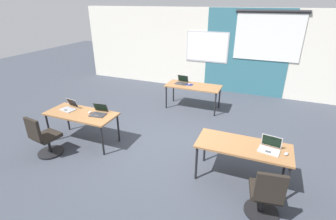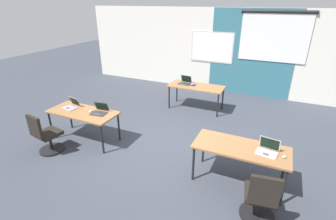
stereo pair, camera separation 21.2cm
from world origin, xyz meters
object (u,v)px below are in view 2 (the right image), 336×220
desk_far_center (196,88)px  laptop_near_left_inner (100,111)px  mouse_far_left (192,84)px  laptop_far_left (185,82)px  chair_near_left_end (46,137)px  desk_near_left (83,114)px  desk_near_right (241,150)px  laptop_near_right_end (268,150)px  chair_near_right_end (260,200)px  mouse_near_left_inner (91,111)px  mouse_near_right_end (284,157)px  laptop_near_left_end (72,106)px

desk_far_center → laptop_near_left_inner: bearing=-116.4°
mouse_far_left → laptop_far_left: bearing=170.4°
laptop_near_left_inner → mouse_far_left: 2.97m
laptop_far_left → chair_near_left_end: bearing=-110.3°
desk_near_left → laptop_far_left: 3.17m
chair_near_left_end → mouse_far_left: bearing=-110.5°
desk_near_left → desk_near_right: bearing=0.0°
desk_far_center → laptop_far_left: 0.41m
laptop_near_left_inner → laptop_near_right_end: bearing=-8.6°
desk_near_right → laptop_far_left: size_ratio=4.49×
chair_near_right_end → laptop_near_left_inner: size_ratio=2.51×
desk_near_left → desk_far_center: (1.75, 2.80, 0.00)m
mouse_near_left_inner → mouse_near_right_end: bearing=-1.5°
laptop_near_right_end → mouse_near_right_end: 0.26m
chair_near_left_end → desk_near_left: bearing=-107.5°
mouse_near_left_inner → desk_near_left: bearing=-157.9°
desk_near_right → laptop_near_left_end: laptop_near_left_end is taller
chair_near_right_end → mouse_far_left: (-2.33, 3.57, 0.36)m
mouse_near_right_end → laptop_far_left: bearing=134.2°
mouse_near_left_inner → laptop_far_left: size_ratio=0.28×
mouse_near_right_end → laptop_near_left_end: bearing=178.7°
laptop_far_left → laptop_near_left_inner: bearing=-103.7°
desk_near_right → mouse_far_left: (-1.89, 2.82, 0.08)m
chair_near_right_end → mouse_near_left_inner: 3.86m
laptop_near_left_inner → laptop_far_left: size_ratio=1.03×
laptop_near_left_inner → mouse_far_left: size_ratio=3.30×
mouse_near_left_inner → mouse_far_left: size_ratio=0.91×
desk_near_left → mouse_near_right_end: mouse_near_right_end is taller
laptop_near_left_end → desk_far_center: bearing=61.7°
mouse_far_left → desk_far_center: bearing=-9.2°
desk_near_left → mouse_near_left_inner: mouse_near_left_inner is taller
laptop_near_right_end → desk_near_right: bearing=-168.5°
laptop_near_right_end → mouse_near_left_inner: 3.74m
desk_near_right → mouse_near_left_inner: size_ratio=15.86×
laptop_near_right_end → chair_near_right_end: bearing=-78.9°
chair_near_right_end → desk_near_left: bearing=-19.3°
desk_near_right → laptop_near_right_end: size_ratio=4.31×
chair_near_left_end → mouse_far_left: chair_near_left_end is taller
desk_near_right → laptop_near_right_end: 0.43m
desk_near_right → chair_near_left_end: bearing=-169.0°
desk_near_left → laptop_near_left_end: size_ratio=4.24×
laptop_near_left_end → chair_near_left_end: (0.02, -0.83, -0.39)m
desk_near_left → chair_near_left_end: 0.88m
chair_near_left_end → laptop_far_left: size_ratio=2.58×
desk_far_center → mouse_far_left: 0.16m
chair_near_right_end → laptop_far_left: bearing=-63.0°
desk_near_left → laptop_near_left_inner: laptop_near_left_inner is taller
desk_far_center → laptop_near_left_end: bearing=-128.0°
laptop_near_left_inner → mouse_near_left_inner: size_ratio=3.63×
desk_near_right → chair_near_right_end: size_ratio=1.74×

